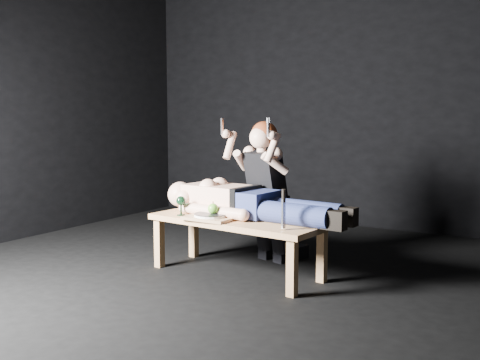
# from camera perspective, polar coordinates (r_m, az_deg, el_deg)

# --- Properties ---
(ground) EXTENTS (5.00, 5.00, 0.00)m
(ground) POSITION_cam_1_polar(r_m,az_deg,el_deg) (4.47, -1.84, -9.72)
(ground) COLOR black
(ground) RESTS_ON ground
(back_wall) EXTENTS (5.00, 0.00, 5.00)m
(back_wall) POSITION_cam_1_polar(r_m,az_deg,el_deg) (6.54, 10.20, 8.60)
(back_wall) COLOR black
(back_wall) RESTS_ON ground
(table) EXTENTS (1.48, 0.68, 0.45)m
(table) POSITION_cam_1_polar(r_m,az_deg,el_deg) (4.46, -0.33, -6.79)
(table) COLOR tan
(table) RESTS_ON ground
(lying_man) EXTENTS (1.59, 0.63, 0.29)m
(lying_man) POSITION_cam_1_polar(r_m,az_deg,el_deg) (4.46, 1.16, -1.95)
(lying_man) COLOR beige
(lying_man) RESTS_ON table
(kneeling_woman) EXTENTS (0.84, 0.90, 1.24)m
(kneeling_woman) POSITION_cam_1_polar(r_m,az_deg,el_deg) (4.79, 3.22, -1.03)
(kneeling_woman) COLOR black
(kneeling_woman) RESTS_ON ground
(serving_tray) EXTENTS (0.39, 0.29, 0.02)m
(serving_tray) POSITION_cam_1_polar(r_m,az_deg,el_deg) (4.38, -3.01, -3.87)
(serving_tray) COLOR #A67E55
(serving_tray) RESTS_ON table
(plate) EXTENTS (0.26, 0.26, 0.02)m
(plate) POSITION_cam_1_polar(r_m,az_deg,el_deg) (4.37, -3.02, -3.59)
(plate) COLOR white
(plate) RESTS_ON serving_tray
(apple) EXTENTS (0.08, 0.08, 0.08)m
(apple) POSITION_cam_1_polar(r_m,az_deg,el_deg) (4.36, -2.76, -2.93)
(apple) COLOR #68A82B
(apple) RESTS_ON plate
(goblet) EXTENTS (0.08, 0.08, 0.16)m
(goblet) POSITION_cam_1_polar(r_m,az_deg,el_deg) (4.56, -6.04, -2.62)
(goblet) COLOR black
(goblet) RESTS_ON table
(fork_flat) EXTENTS (0.03, 0.15, 0.01)m
(fork_flat) POSITION_cam_1_polar(r_m,az_deg,el_deg) (4.52, -5.17, -3.68)
(fork_flat) COLOR #B2B2B7
(fork_flat) RESTS_ON table
(knife_flat) EXTENTS (0.03, 0.15, 0.01)m
(knife_flat) POSITION_cam_1_polar(r_m,az_deg,el_deg) (4.24, -1.37, -4.32)
(knife_flat) COLOR #B2B2B7
(knife_flat) RESTS_ON table
(spoon_flat) EXTENTS (0.07, 0.14, 0.01)m
(spoon_flat) POSITION_cam_1_polar(r_m,az_deg,el_deg) (4.33, -0.73, -4.09)
(spoon_flat) COLOR #B2B2B7
(spoon_flat) RESTS_ON table
(carving_knife) EXTENTS (0.04, 0.04, 0.29)m
(carving_knife) POSITION_cam_1_polar(r_m,az_deg,el_deg) (3.96, 4.46, -3.02)
(carving_knife) COLOR #B2B2B7
(carving_knife) RESTS_ON table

